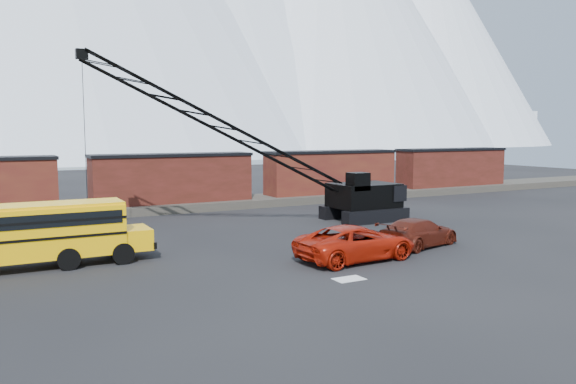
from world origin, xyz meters
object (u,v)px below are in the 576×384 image
at_px(maroon_suv, 418,233).
at_px(crawler_crane, 242,137).
at_px(school_bus, 24,233).
at_px(red_pickup, 356,243).

height_order(maroon_suv, crawler_crane, crawler_crane).
distance_m(school_bus, crawler_crane, 15.83).
bearing_deg(maroon_suv, crawler_crane, 17.03).
distance_m(school_bus, maroon_suv, 21.25).
distance_m(red_pickup, crawler_crane, 12.91).
bearing_deg(maroon_suv, school_bus, 61.69).
relative_size(school_bus, crawler_crane, 0.50).
bearing_deg(red_pickup, maroon_suv, -81.53).
bearing_deg(crawler_crane, school_bus, -157.96).
distance_m(maroon_suv, crawler_crane, 13.59).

